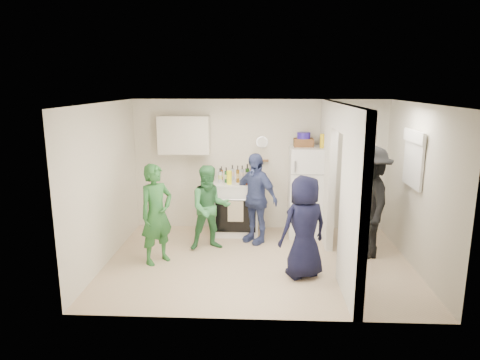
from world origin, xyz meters
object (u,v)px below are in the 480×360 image
Objects in this scene: person_green_left at (157,214)px; person_nook at (369,202)px; fridge at (308,192)px; blue_bowl at (304,135)px; stove at (237,207)px; yellow_cup_stack_top at (323,141)px; person_denim at (255,198)px; person_green_center at (210,208)px; wicker_basket at (304,143)px; person_navy at (304,227)px.

person_green_left is 3.40m from person_nook.
fridge is 6.92× the size of blue_bowl.
blue_bowl is at bearing 0.94° from stove.
person_denim is (-1.19, -0.31, -0.98)m from yellow_cup_stack_top.
stove is 1.87m from person_green_left.
fridge is at bearing 8.76° from person_green_center.
wicker_basket is 0.22× the size of person_green_left.
stove is at bearing -179.06° from blue_bowl.
wicker_basket reaches higher than person_navy.
person_green_center is at bearing -92.47° from person_nook.
stove is at bearing 2.20° from person_green_left.
stove is at bearing 178.70° from fridge.
person_green_left is at bearing -148.87° from wicker_basket.
blue_bowl is (0.00, 0.00, 0.13)m from wicker_basket.
person_nook is (3.37, 0.42, 0.12)m from person_green_left.
stove is at bearing 167.17° from person_denim.
yellow_cup_stack_top is 0.17× the size of person_green_center.
person_navy is 0.83× the size of person_nook.
yellow_cup_stack_top is at bearing 53.76° from person_denim.
fridge is at bearing -19.06° from person_green_left.
blue_bowl is at bearing 154.89° from yellow_cup_stack_top.
person_green_center is (-1.62, -0.84, -1.14)m from blue_bowl.
blue_bowl reaches higher than wicker_basket.
person_navy is at bearing -23.52° from person_denim.
fridge reaches higher than stove.
person_denim is (-0.97, -0.41, -0.02)m from fridge.
person_denim reaches higher than person_green_center.
person_green_center is at bearing -10.10° from person_green_left.
blue_bowl is 0.15× the size of person_denim.
fridge is 0.91m from wicker_basket.
person_navy is (2.25, -0.41, -0.04)m from person_green_left.
person_denim reaches higher than stove.
blue_bowl is 0.36m from yellow_cup_stack_top.
person_nook is at bearing 22.05° from person_denim.
blue_bowl is 1.45m from person_denim.
person_green_left is at bearing -81.31° from person_nook.
fridge is 1.05m from person_denim.
person_green_left is at bearing -37.11° from person_navy.
person_green_left is 0.87× the size of person_nook.
person_green_center is at bearing -61.20° from person_navy.
yellow_cup_stack_top reaches higher than wicker_basket.
blue_bowl is at bearing 0.00° from wicker_basket.
person_navy is at bearing -94.38° from blue_bowl.
fridge is 1.82m from person_navy.
yellow_cup_stack_top is (0.32, -0.15, -0.08)m from blue_bowl.
person_green_left reaches higher than stove.
fridge is 6.65× the size of yellow_cup_stack_top.
person_denim is 0.88× the size of person_nook.
person_green_center is at bearing -152.65° from wicker_basket.
wicker_basket is 1.35m from person_denim.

